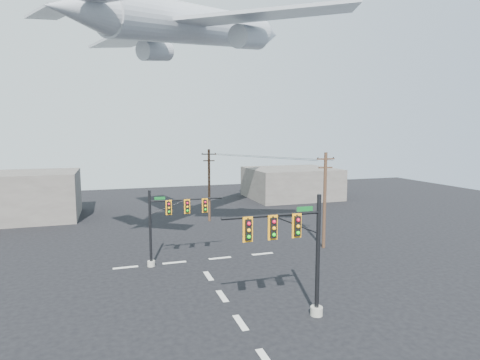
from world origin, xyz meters
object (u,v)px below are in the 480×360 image
object	(u,v)px
signal_mast_far	(169,222)
utility_pole_a	(325,199)
utility_pole_b	(209,184)
signal_mast_near	(296,251)
airliner	(200,26)

from	to	relation	value
signal_mast_far	utility_pole_a	world-z (taller)	utility_pole_a
signal_mast_far	utility_pole_b	world-z (taller)	utility_pole_b
signal_mast_near	airliner	distance (m)	23.19
signal_mast_far	utility_pole_a	xyz separation A→B (m)	(14.70, 0.39, 1.18)
utility_pole_a	airliner	distance (m)	19.57
utility_pole_a	airliner	xyz separation A→B (m)	(-11.03, 3.75, 15.73)
signal_mast_near	utility_pole_b	xyz separation A→B (m)	(1.43, 27.29, 0.53)
utility_pole_a	signal_mast_near	bearing A→B (deg)	-125.29
signal_mast_near	utility_pole_a	distance (m)	15.53
signal_mast_near	signal_mast_far	world-z (taller)	signal_mast_near
signal_mast_far	utility_pole_b	distance (m)	16.70
signal_mast_far	airliner	size ratio (longest dim) A/B	0.24
signal_mast_near	utility_pole_b	world-z (taller)	utility_pole_b
utility_pole_b	airliner	bearing A→B (deg)	-93.03
airliner	signal_mast_far	bearing A→B (deg)	-171.67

